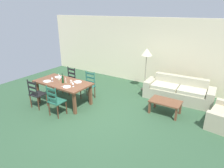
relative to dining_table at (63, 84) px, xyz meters
name	(u,v)px	position (x,y,z in m)	size (l,w,h in m)	color
ground_plane	(94,113)	(1.26, 0.00, -0.67)	(9.60, 9.60, 0.02)	#2E4F33
wall_far	(141,51)	(1.26, 3.30, 0.69)	(9.60, 0.16, 2.70)	beige
dining_table	(63,84)	(0.00, 0.00, 0.00)	(1.90, 0.96, 0.75)	brown
dining_chair_near_left	(36,94)	(-0.45, -0.72, -0.19)	(0.44, 0.42, 0.96)	black
dining_chair_near_right	(56,101)	(0.45, -0.74, -0.19)	(0.42, 0.40, 0.96)	#225B47
dining_chair_far_left	(70,80)	(-0.45, 0.76, -0.19)	(0.44, 0.43, 0.96)	black
dining_chair_far_right	(88,85)	(0.47, 0.75, -0.19)	(0.42, 0.40, 0.96)	#235C4E
dinner_plate_near_left	(47,81)	(-0.45, -0.25, 0.10)	(0.24, 0.24, 0.02)	white
fork_near_left	(44,81)	(-0.60, -0.25, 0.09)	(0.02, 0.17, 0.01)	silver
dinner_plate_near_right	(67,87)	(0.45, -0.25, 0.10)	(0.24, 0.24, 0.02)	white
fork_near_right	(63,86)	(0.30, -0.25, 0.09)	(0.02, 0.17, 0.01)	silver
dinner_plate_far_left	(59,77)	(-0.45, 0.25, 0.10)	(0.24, 0.24, 0.02)	white
fork_far_left	(56,76)	(-0.60, 0.25, 0.09)	(0.02, 0.17, 0.01)	silver
dinner_plate_far_right	(78,82)	(0.45, 0.25, 0.10)	(0.24, 0.24, 0.02)	white
fork_far_right	(75,81)	(0.30, 0.25, 0.09)	(0.02, 0.17, 0.01)	silver
wine_bottle	(63,79)	(0.08, -0.05, 0.20)	(0.07, 0.07, 0.32)	#143819
wine_glass_near_left	(52,78)	(-0.33, -0.14, 0.20)	(0.06, 0.06, 0.16)	white
wine_glass_near_right	(73,83)	(0.58, -0.12, 0.20)	(0.06, 0.06, 0.16)	white
wine_glass_far_left	(59,76)	(-0.30, 0.16, 0.20)	(0.06, 0.06, 0.16)	white
coffee_cup_primary	(71,82)	(0.31, 0.08, 0.13)	(0.07, 0.07, 0.09)	beige
coffee_cup_secondary	(59,79)	(-0.25, 0.08, 0.13)	(0.07, 0.07, 0.09)	beige
candle_tall	(59,79)	(-0.18, 0.02, 0.16)	(0.05, 0.05, 0.25)	#998C66
candle_short	(66,82)	(0.20, -0.04, 0.14)	(0.05, 0.05, 0.18)	#998C66
couch	(178,92)	(3.18, 2.34, -0.37)	(2.31, 0.90, 0.80)	#B1AC8F
coffee_table	(165,103)	(3.12, 1.13, -0.31)	(0.90, 0.56, 0.42)	brown
standing_lamp	(147,55)	(1.83, 2.53, 0.75)	(0.40, 0.40, 1.64)	#332D28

